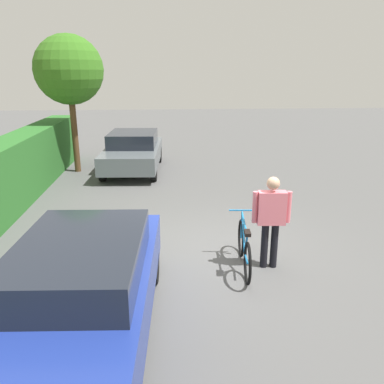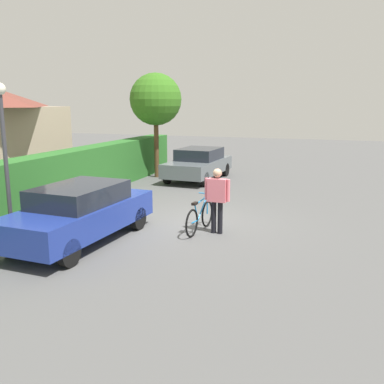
% 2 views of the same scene
% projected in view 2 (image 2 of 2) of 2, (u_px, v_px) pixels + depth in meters
% --- Properties ---
extents(ground_plane, '(60.00, 60.00, 0.00)m').
position_uv_depth(ground_plane, '(190.00, 223.00, 12.25)').
color(ground_plane, '#535353').
extents(hedge_row, '(18.52, 0.90, 1.73)m').
position_uv_depth(hedge_row, '(43.00, 183.00, 13.64)').
color(hedge_row, '#2A6727').
rests_on(hedge_row, ground).
extents(parked_car_near, '(4.39, 1.97, 1.41)m').
position_uv_depth(parked_car_near, '(80.00, 212.00, 10.50)').
color(parked_car_near, navy).
rests_on(parked_car_near, ground).
extents(parked_car_far, '(4.17, 2.05, 1.37)m').
position_uv_depth(parked_car_far, '(198.00, 163.00, 19.02)').
color(parked_car_far, slate).
rests_on(parked_car_far, ground).
extents(bicycle, '(1.74, 0.50, 0.94)m').
position_uv_depth(bicycle, '(200.00, 217.00, 11.40)').
color(bicycle, black).
rests_on(bicycle, ground).
extents(person_rider, '(0.23, 0.68, 1.70)m').
position_uv_depth(person_rider, '(217.00, 196.00, 11.14)').
color(person_rider, black).
rests_on(person_rider, ground).
extents(street_lamp, '(0.28, 0.28, 3.79)m').
position_uv_depth(street_lamp, '(4.00, 140.00, 10.05)').
color(street_lamp, '#38383D').
rests_on(street_lamp, ground).
extents(tree_kerbside, '(2.29, 2.29, 4.62)m').
position_uv_depth(tree_kerbside, '(156.00, 100.00, 19.11)').
color(tree_kerbside, brown).
rests_on(tree_kerbside, ground).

